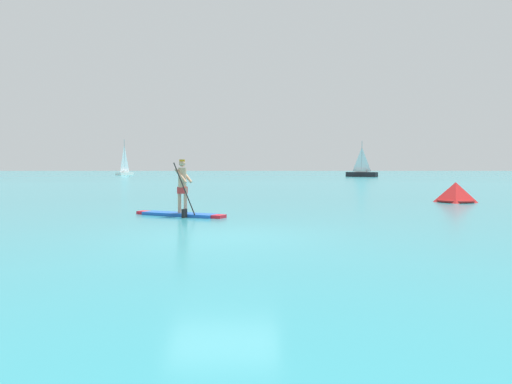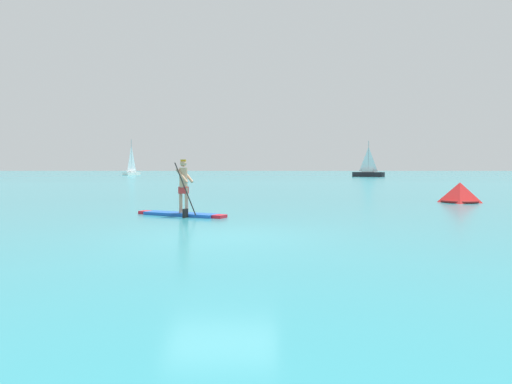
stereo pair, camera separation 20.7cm
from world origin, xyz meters
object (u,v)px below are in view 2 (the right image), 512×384
object	(u,v)px
sailboat_left_horizon	(132,170)
sailboat_right_horizon	(368,172)
paddleboarder_mid_center	(182,203)
race_marker_buoy	(460,194)

from	to	relation	value
sailboat_left_horizon	sailboat_right_horizon	size ratio (longest dim) A/B	1.22
sailboat_left_horizon	paddleboarder_mid_center	bearing A→B (deg)	-148.97
sailboat_left_horizon	sailboat_right_horizon	world-z (taller)	sailboat_left_horizon
sailboat_left_horizon	sailboat_right_horizon	distance (m)	49.19
paddleboarder_mid_center	sailboat_right_horizon	bearing A→B (deg)	98.01
race_marker_buoy	sailboat_right_horizon	xyz separation A→B (m)	(9.20, 58.02, 0.43)
race_marker_buoy	sailboat_left_horizon	world-z (taller)	sailboat_left_horizon
paddleboarder_mid_center	sailboat_left_horizon	world-z (taller)	sailboat_left_horizon
paddleboarder_mid_center	sailboat_left_horizon	size ratio (longest dim) A/B	0.41
race_marker_buoy	sailboat_left_horizon	bearing A→B (deg)	115.90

